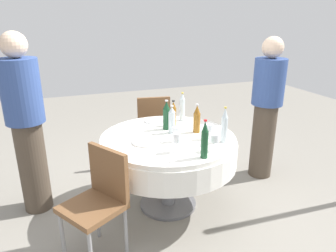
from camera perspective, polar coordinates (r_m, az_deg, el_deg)
name	(u,v)px	position (r m, az deg, el deg)	size (l,w,h in m)	color
ground_plane	(168,204)	(3.25, 0.00, -14.14)	(10.00, 10.00, 0.00)	gray
dining_table	(168,151)	(2.96, 0.00, -4.62)	(1.29, 1.29, 0.74)	white
bottle_dark_green_left	(166,116)	(3.04, -0.28, 1.88)	(0.07, 0.07, 0.30)	#194728
bottle_clear_south	(172,120)	(2.94, 0.72, 1.07)	(0.06, 0.06, 0.27)	silver
bottle_dark_green_north	(205,140)	(2.44, 6.71, -2.62)	(0.06, 0.06, 0.32)	#194728
bottle_clear_west	(182,107)	(3.30, 2.61, 3.40)	(0.06, 0.06, 0.31)	silver
bottle_amber_rear	(197,119)	(2.98, 5.29, 1.23)	(0.07, 0.07, 0.28)	#8C5619
bottle_clear_right	(224,126)	(2.77, 10.26, 0.02)	(0.06, 0.06, 0.32)	silver
bottle_amber_outer	(173,114)	(3.16, 0.97, 2.23)	(0.06, 0.06, 0.26)	#8C5619
wine_glass_west	(209,128)	(2.83, 7.49, -0.41)	(0.07, 0.07, 0.14)	white
wine_glass_rear	(215,139)	(2.59, 8.51, -2.36)	(0.07, 0.07, 0.15)	white
wine_glass_right	(177,139)	(2.53, 1.58, -2.31)	(0.06, 0.06, 0.16)	white
wine_glass_outer	(176,131)	(2.75, 1.48, -0.99)	(0.07, 0.07, 0.14)	white
plate_mid	(146,142)	(2.77, -4.01, -2.86)	(0.25, 0.25, 0.02)	white
plate_near	(155,121)	(3.31, -2.38, 1.00)	(0.23, 0.23, 0.02)	white
spoon_south	(195,146)	(2.69, 5.00, -3.70)	(0.18, 0.02, 0.01)	silver
fork_north	(117,138)	(2.90, -9.22, -2.11)	(0.18, 0.02, 0.01)	silver
person_left	(26,123)	(3.09, -24.51, 0.56)	(0.34, 0.34, 1.69)	#4C3F33
person_south	(266,107)	(3.65, 17.54, 3.38)	(0.34, 0.34, 1.60)	#4C3F33
chair_right	(100,195)	(2.47, -12.38, -12.25)	(0.55, 0.55, 0.87)	brown
chair_outer	(153,122)	(3.97, -2.76, 0.68)	(0.46, 0.46, 0.87)	brown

